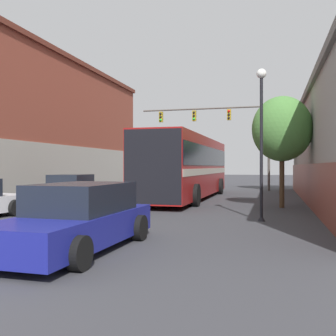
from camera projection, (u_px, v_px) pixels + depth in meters
lane_center_line at (151, 201)px, 19.68m from camera, size 0.14×41.37×0.01m
building_left_brick at (11, 124)px, 25.63m from camera, size 8.67×24.00×8.80m
bus at (188, 165)px, 21.41m from camera, size 2.82×12.83×3.29m
hatchback_foreground at (78, 219)px, 8.31m from camera, size 2.06×4.66×1.40m
parked_car_left_mid at (72, 189)px, 19.86m from camera, size 2.19×4.12×1.36m
traffic_signal_gantry at (224, 125)px, 29.37m from camera, size 9.69×0.36×6.45m
street_lamp at (261, 134)px, 12.64m from camera, size 0.31×0.31×4.91m
street_tree_near at (282, 129)px, 16.78m from camera, size 2.53×2.28×4.77m
street_tree_far at (281, 134)px, 28.84m from camera, size 3.35×3.01×6.02m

